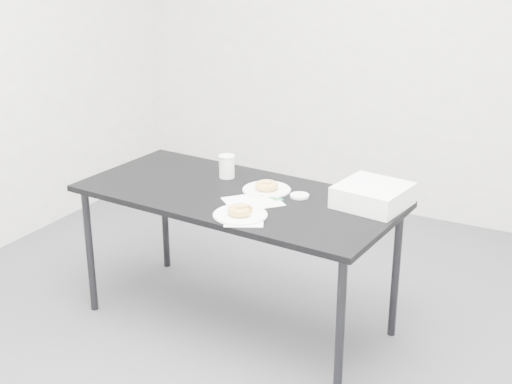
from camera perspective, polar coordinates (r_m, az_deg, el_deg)
The scene contains 14 objects.
floor at distance 3.73m, azimuth 0.16°, elevation -11.56°, with size 4.00×4.00×0.00m, color #4B4B50.
wall_back at distance 5.05m, azimuth 11.18°, elevation 12.98°, with size 4.00×0.02×2.70m, color white.
table at distance 3.57m, azimuth -1.53°, elevation -0.94°, with size 1.65×0.86×0.73m.
scorecard at distance 3.44m, azimuth -0.25°, elevation -0.77°, with size 0.21×0.26×0.00m, color white.
logo_patch at distance 3.47m, azimuth 1.66°, elevation -0.53°, with size 0.04×0.04×0.00m, color green.
pen at distance 3.47m, azimuth 1.29°, elevation -0.48°, with size 0.01×0.01×0.12m, color #0C8561.
napkin at distance 3.23m, azimuth -0.95°, elevation -2.22°, with size 0.17×0.17×0.00m, color white.
plate_near at distance 3.27m, azimuth -1.27°, elevation -1.84°, with size 0.25×0.25×0.01m, color white.
donut_near at distance 3.26m, azimuth -1.27°, elevation -1.47°, with size 0.12×0.12×0.04m, color gold.
plate_far at distance 3.59m, azimuth 0.85°, elevation 0.18°, with size 0.24×0.24×0.01m, color white.
donut_far at distance 3.58m, azimuth 0.86°, elevation 0.52°, with size 0.11×0.11×0.04m, color gold.
coffee_cup at distance 3.76m, azimuth -2.35°, elevation 2.06°, with size 0.08×0.08×0.12m, color white.
cup_lid at distance 3.51m, azimuth 3.51°, elevation -0.30°, with size 0.09×0.09×0.01m, color white.
bakery_box at distance 3.42m, azimuth 9.33°, elevation -0.26°, with size 0.31×0.31×0.10m, color white.
Camera 1 is at (1.48, -2.79, 1.98)m, focal length 50.00 mm.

